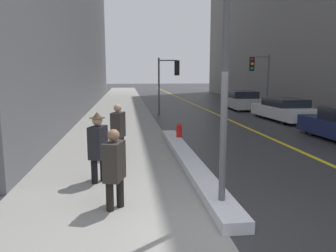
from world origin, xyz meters
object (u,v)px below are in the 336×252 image
at_px(parked_car_white, 284,110).
at_px(pedestrian_trailing, 115,165).
at_px(pedestrian_in_glasses, 118,128).
at_px(parked_car_silver, 241,100).
at_px(fire_hydrant, 179,133).
at_px(traffic_light_near, 170,74).
at_px(traffic_light_far, 258,71).
at_px(lamp_post, 226,27).
at_px(pedestrian_in_fedora, 98,144).

bearing_deg(parked_car_white, pedestrian_trailing, 138.15).
relative_size(pedestrian_in_glasses, parked_car_silver, 0.36).
height_order(parked_car_white, fire_hydrant, parked_car_white).
distance_m(traffic_light_near, fire_hydrant, 8.77).
xyz_separation_m(parked_car_white, parked_car_silver, (-0.25, 5.89, 0.04)).
distance_m(traffic_light_far, pedestrian_in_glasses, 14.12).
relative_size(pedestrian_trailing, fire_hydrant, 2.13).
bearing_deg(pedestrian_trailing, parked_car_white, 159.14).
bearing_deg(fire_hydrant, pedestrian_trailing, -110.38).
bearing_deg(pedestrian_trailing, fire_hydrant, 177.55).
distance_m(traffic_light_far, fire_hydrant, 11.55).
relative_size(traffic_light_near, parked_car_white, 0.77).
xyz_separation_m(lamp_post, parked_car_white, (6.71, 11.06, -2.66)).
distance_m(pedestrian_trailing, fire_hydrant, 6.05).
bearing_deg(parked_car_white, pedestrian_in_glasses, 125.29).
xyz_separation_m(lamp_post, traffic_light_far, (6.85, 15.13, -0.55)).
distance_m(traffic_light_near, pedestrian_in_fedora, 13.08).
xyz_separation_m(pedestrian_in_fedora, parked_car_silver, (8.79, 15.05, -0.28)).
height_order(pedestrian_trailing, parked_car_silver, pedestrian_trailing).
bearing_deg(traffic_light_near, pedestrian_in_fedora, -100.51).
xyz_separation_m(lamp_post, parked_car_silver, (6.47, 16.96, -2.62)).
bearing_deg(traffic_light_near, lamp_post, -89.63).
distance_m(pedestrian_in_fedora, parked_car_silver, 17.43).
relative_size(pedestrian_trailing, parked_car_silver, 0.34).
relative_size(traffic_light_far, pedestrian_in_fedora, 2.27).
bearing_deg(fire_hydrant, pedestrian_in_glasses, -140.27).
distance_m(lamp_post, pedestrian_in_fedora, 3.81).
bearing_deg(pedestrian_in_glasses, parked_car_white, 146.28).
xyz_separation_m(parked_car_silver, fire_hydrant, (-6.28, -10.97, -0.26)).
xyz_separation_m(traffic_light_far, fire_hydrant, (-6.66, -9.15, -2.33)).
xyz_separation_m(lamp_post, pedestrian_in_fedora, (-2.32, 1.90, -2.34)).
distance_m(pedestrian_in_glasses, fire_hydrant, 2.81).
bearing_deg(traffic_light_near, fire_hydrant, -91.17).
bearing_deg(lamp_post, pedestrian_trailing, 170.12).
bearing_deg(pedestrian_in_fedora, pedestrian_trailing, 32.71).
xyz_separation_m(pedestrian_in_fedora, pedestrian_in_glasses, (0.39, 2.32, -0.01)).
bearing_deg(pedestrian_in_glasses, traffic_light_near, -178.14).
bearing_deg(fire_hydrant, traffic_light_far, 53.96).
bearing_deg(parked_car_silver, traffic_light_far, -166.17).
height_order(lamp_post, parked_car_white, lamp_post).
relative_size(lamp_post, pedestrian_in_fedora, 3.35).
xyz_separation_m(pedestrian_in_glasses, parked_car_white, (8.65, 6.84, -0.31)).
height_order(traffic_light_near, pedestrian_trailing, traffic_light_near).
bearing_deg(traffic_light_far, pedestrian_trailing, 64.06).
xyz_separation_m(traffic_light_near, traffic_light_far, (5.83, 0.68, 0.21)).
bearing_deg(fire_hydrant, parked_car_silver, 60.23).
bearing_deg(lamp_post, parked_car_white, 58.75).
height_order(parked_car_white, parked_car_silver, parked_car_silver).
bearing_deg(parked_car_silver, parked_car_white, -175.53).
xyz_separation_m(pedestrian_in_fedora, fire_hydrant, (2.51, 4.08, -0.54)).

